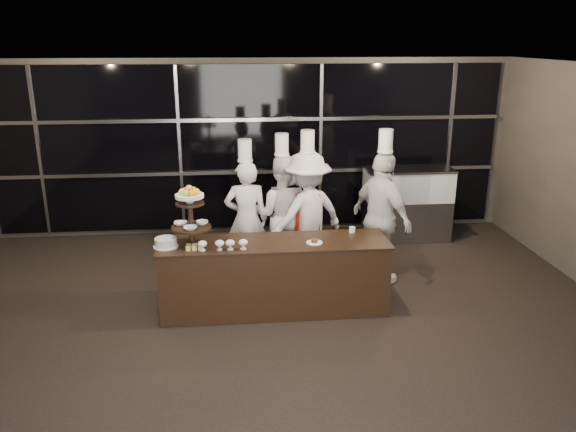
{
  "coord_description": "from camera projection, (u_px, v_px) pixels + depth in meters",
  "views": [
    {
      "loc": [
        -0.29,
        -4.59,
        3.32
      ],
      "look_at": [
        0.37,
        2.18,
        1.15
      ],
      "focal_mm": 35.0,
      "sensor_mm": 36.0,
      "label": 1
    }
  ],
  "objects": [
    {
      "name": "window_wall",
      "position": [
        251.0,
        148.0,
        9.61
      ],
      "size": [
        8.6,
        0.1,
        2.8
      ],
      "color": "black",
      "rests_on": "ground"
    },
    {
      "name": "display_case",
      "position": [
        407.0,
        200.0,
        9.49
      ],
      "size": [
        1.45,
        0.63,
        1.24
      ],
      "color": "#A5A5AA",
      "rests_on": "ground"
    },
    {
      "name": "small_plate",
      "position": [
        314.0,
        242.0,
        6.85
      ],
      "size": [
        0.2,
        0.2,
        0.05
      ],
      "color": "white",
      "rests_on": "buffet_counter"
    },
    {
      "name": "chef_d",
      "position": [
        382.0,
        218.0,
        7.72
      ],
      "size": [
        0.91,
        1.18,
        2.17
      ],
      "color": "silver",
      "rests_on": "ground"
    },
    {
      "name": "compotes",
      "position": [
        224.0,
        243.0,
        6.61
      ],
      "size": [
        0.59,
        0.11,
        0.12
      ],
      "color": "silver",
      "rests_on": "buffet_counter"
    },
    {
      "name": "pastry_squares",
      "position": [
        194.0,
        247.0,
        6.65
      ],
      "size": [
        0.19,
        0.13,
        0.05
      ],
      "color": "#D4C167",
      "rests_on": "buffet_counter"
    },
    {
      "name": "chef_b",
      "position": [
        282.0,
        214.0,
        8.11
      ],
      "size": [
        0.97,
        0.82,
        2.05
      ],
      "color": "white",
      "rests_on": "ground"
    },
    {
      "name": "chef_c",
      "position": [
        307.0,
        215.0,
        7.93
      ],
      "size": [
        1.36,
        1.13,
        2.13
      ],
      "color": "silver",
      "rests_on": "ground"
    },
    {
      "name": "buffet_counter",
      "position": [
        274.0,
        276.0,
        7.04
      ],
      "size": [
        2.84,
        0.74,
        0.92
      ],
      "color": "black",
      "rests_on": "ground"
    },
    {
      "name": "chef_cup",
      "position": [
        352.0,
        230.0,
        7.22
      ],
      "size": [
        0.08,
        0.08,
        0.07
      ],
      "primitive_type": "cylinder",
      "color": "white",
      "rests_on": "buffet_counter"
    },
    {
      "name": "room",
      "position": [
        270.0,
        254.0,
        4.93
      ],
      "size": [
        10.0,
        10.0,
        10.0
      ],
      "color": "black",
      "rests_on": "ground"
    },
    {
      "name": "layer_cake",
      "position": [
        166.0,
        243.0,
        6.72
      ],
      "size": [
        0.3,
        0.3,
        0.11
      ],
      "color": "white",
      "rests_on": "buffet_counter"
    },
    {
      "name": "chef_a",
      "position": [
        247.0,
        218.0,
        7.95
      ],
      "size": [
        0.62,
        0.41,
        2.0
      ],
      "color": "silver",
      "rests_on": "ground"
    },
    {
      "name": "display_stand",
      "position": [
        190.0,
        212.0,
        6.68
      ],
      "size": [
        0.48,
        0.48,
        0.74
      ],
      "color": "black",
      "rests_on": "buffet_counter"
    }
  ]
}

